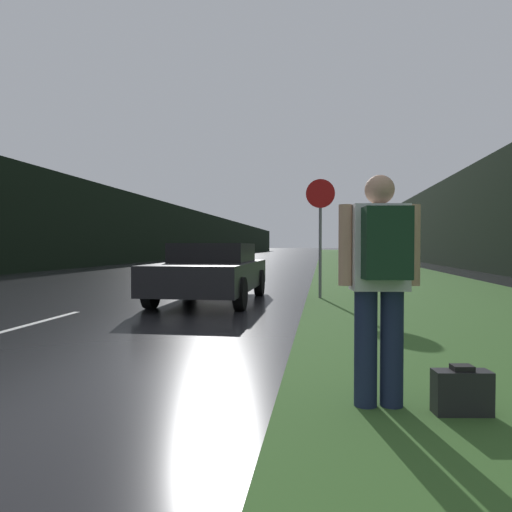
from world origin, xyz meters
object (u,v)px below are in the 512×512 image
Objects in this scene: stop_sign at (320,225)px; car_passing_near at (212,271)px; suitcase at (462,393)px; hitchhiker_with_backpack at (380,275)px.

stop_sign is 2.82m from car_passing_near.
stop_sign is at bearing -161.14° from car_passing_near.
stop_sign is 6.63× the size of suitcase.
stop_sign is at bearing 85.84° from hitchhiker_with_backpack.
stop_sign is 7.50m from hitchhiker_with_backpack.
stop_sign is 0.65× the size of car_passing_near.
hitchhiker_with_backpack reaches higher than suitcase.
stop_sign is at bearing 90.21° from suitcase.
hitchhiker_with_backpack is at bearing 166.03° from suitcase.
car_passing_near reaches higher than suitcase.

